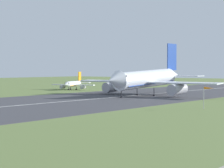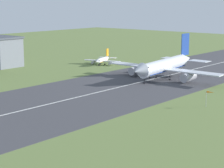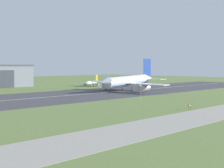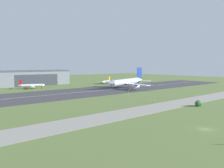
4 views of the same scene
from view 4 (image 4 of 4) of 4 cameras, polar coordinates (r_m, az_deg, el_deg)
The scene contains 11 objects.
ground_plane at distance 116.07m, azimuth -2.26°, elevation -5.57°, with size 636.87×636.87×0.00m, color olive.
runway_strip at distance 163.49m, azimuth -14.21°, elevation -2.62°, with size 396.87×55.70×0.06m, color #3D3D42.
runway_centreline at distance 163.48m, azimuth -14.21°, elevation -2.61°, with size 357.19×0.70×0.01m, color silver.
taxiway_road at distance 99.92m, azimuth 5.40°, elevation -7.32°, with size 297.65×15.45×0.05m, color gray.
hangar_building at distance 244.83m, azimuth -19.90°, elevation 1.55°, with size 74.37×23.96×15.52m.
airplane_landing at distance 197.34m, azimuth 3.69°, elevation 0.44°, with size 43.12×56.10×18.84m.
airplane_parked_west at distance 244.34m, azimuth -1.56°, elevation 0.60°, with size 17.44×20.04×7.92m.
airplane_parked_centre at distance 209.63m, azimuth -20.15°, elevation -0.37°, with size 23.20×20.84×8.01m.
shrub_clump at distance 121.80m, azimuth 21.59°, elevation -4.76°, with size 4.84×3.49×3.11m.
windsock_pole at distance 146.12m, azimuth 4.74°, elevation -1.54°, with size 0.90×2.56×5.25m.
runway_sign at distance 124.43m, azimuth 10.76°, elevation -4.35°, with size 1.60×0.13×1.68m.
Camera 4 is at (-69.04, -35.01, 21.33)m, focal length 35.00 mm.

